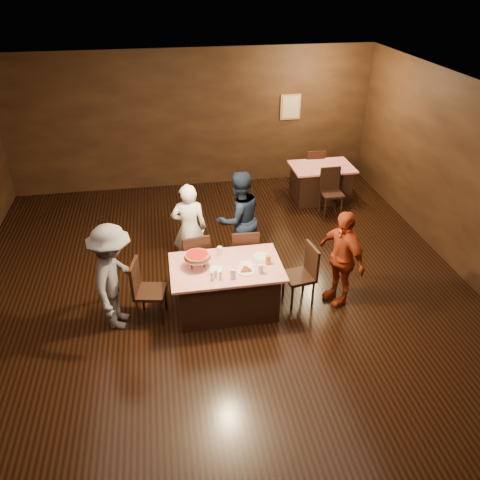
# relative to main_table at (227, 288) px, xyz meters

# --- Properties ---
(room) EXTENTS (10.00, 10.04, 3.02)m
(room) POSITION_rel_main_table_xyz_m (-0.04, -0.34, 1.75)
(room) COLOR black
(room) RESTS_ON ground
(main_table) EXTENTS (1.60, 1.00, 0.77)m
(main_table) POSITION_rel_main_table_xyz_m (0.00, 0.00, 0.00)
(main_table) COLOR #AB100B
(main_table) RESTS_ON ground
(back_table) EXTENTS (1.30, 0.90, 0.77)m
(back_table) POSITION_rel_main_table_xyz_m (2.56, 3.37, 0.00)
(back_table) COLOR red
(back_table) RESTS_ON ground
(chair_far_left) EXTENTS (0.48, 0.48, 0.95)m
(chair_far_left) POSITION_rel_main_table_xyz_m (-0.40, 0.75, 0.09)
(chair_far_left) COLOR black
(chair_far_left) RESTS_ON ground
(chair_far_right) EXTENTS (0.44, 0.44, 0.95)m
(chair_far_right) POSITION_rel_main_table_xyz_m (0.40, 0.75, 0.09)
(chair_far_right) COLOR black
(chair_far_right) RESTS_ON ground
(chair_end_left) EXTENTS (0.50, 0.50, 0.95)m
(chair_end_left) POSITION_rel_main_table_xyz_m (-1.10, 0.00, 0.09)
(chair_end_left) COLOR black
(chair_end_left) RESTS_ON ground
(chair_end_right) EXTENTS (0.47, 0.47, 0.95)m
(chair_end_right) POSITION_rel_main_table_xyz_m (1.10, 0.00, 0.09)
(chair_end_right) COLOR black
(chair_end_right) RESTS_ON ground
(chair_back_near) EXTENTS (0.42, 0.42, 0.95)m
(chair_back_near) POSITION_rel_main_table_xyz_m (2.56, 2.67, 0.09)
(chair_back_near) COLOR black
(chair_back_near) RESTS_ON ground
(chair_back_far) EXTENTS (0.44, 0.44, 0.95)m
(chair_back_far) POSITION_rel_main_table_xyz_m (2.56, 3.97, 0.09)
(chair_back_far) COLOR black
(chair_back_far) RESTS_ON ground
(diner_white_jacket) EXTENTS (0.59, 0.41, 1.56)m
(diner_white_jacket) POSITION_rel_main_table_xyz_m (-0.43, 1.16, 0.39)
(diner_white_jacket) COLOR white
(diner_white_jacket) RESTS_ON ground
(diner_navy_hoodie) EXTENTS (0.99, 0.88, 1.68)m
(diner_navy_hoodie) POSITION_rel_main_table_xyz_m (0.40, 1.23, 0.45)
(diner_navy_hoodie) COLOR black
(diner_navy_hoodie) RESTS_ON ground
(diner_grey_knit) EXTENTS (0.79, 1.13, 1.60)m
(diner_grey_knit) POSITION_rel_main_table_xyz_m (-1.56, -0.06, 0.41)
(diner_grey_knit) COLOR #5C5C61
(diner_grey_knit) RESTS_ON ground
(diner_red_shirt) EXTENTS (0.68, 0.97, 1.53)m
(diner_red_shirt) POSITION_rel_main_table_xyz_m (1.70, -0.07, 0.38)
(diner_red_shirt) COLOR #9E3215
(diner_red_shirt) RESTS_ON ground
(pizza_stand) EXTENTS (0.38, 0.38, 0.22)m
(pizza_stand) POSITION_rel_main_table_xyz_m (-0.40, 0.05, 0.57)
(pizza_stand) COLOR black
(pizza_stand) RESTS_ON main_table
(plate_with_slice) EXTENTS (0.25, 0.25, 0.06)m
(plate_with_slice) POSITION_rel_main_table_xyz_m (0.25, -0.18, 0.41)
(plate_with_slice) COLOR white
(plate_with_slice) RESTS_ON main_table
(plate_empty) EXTENTS (0.25, 0.25, 0.01)m
(plate_empty) POSITION_rel_main_table_xyz_m (0.55, 0.15, 0.39)
(plate_empty) COLOR white
(plate_empty) RESTS_ON main_table
(glass_front_left) EXTENTS (0.08, 0.08, 0.14)m
(glass_front_left) POSITION_rel_main_table_xyz_m (0.05, -0.30, 0.46)
(glass_front_left) COLOR silver
(glass_front_left) RESTS_ON main_table
(glass_front_right) EXTENTS (0.08, 0.08, 0.14)m
(glass_front_right) POSITION_rel_main_table_xyz_m (0.45, -0.25, 0.46)
(glass_front_right) COLOR silver
(glass_front_right) RESTS_ON main_table
(glass_amber) EXTENTS (0.08, 0.08, 0.14)m
(glass_amber) POSITION_rel_main_table_xyz_m (0.60, -0.05, 0.46)
(glass_amber) COLOR #BF7F26
(glass_amber) RESTS_ON main_table
(glass_back) EXTENTS (0.08, 0.08, 0.14)m
(glass_back) POSITION_rel_main_table_xyz_m (-0.05, 0.30, 0.46)
(glass_back) COLOR silver
(glass_back) RESTS_ON main_table
(condiments) EXTENTS (0.17, 0.10, 0.09)m
(condiments) POSITION_rel_main_table_xyz_m (-0.18, -0.28, 0.43)
(condiments) COLOR silver
(condiments) RESTS_ON main_table
(napkin_center) EXTENTS (0.19, 0.19, 0.01)m
(napkin_center) POSITION_rel_main_table_xyz_m (0.30, 0.00, 0.39)
(napkin_center) COLOR white
(napkin_center) RESTS_ON main_table
(napkin_left) EXTENTS (0.21, 0.21, 0.01)m
(napkin_left) POSITION_rel_main_table_xyz_m (-0.15, -0.05, 0.39)
(napkin_left) COLOR white
(napkin_left) RESTS_ON main_table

